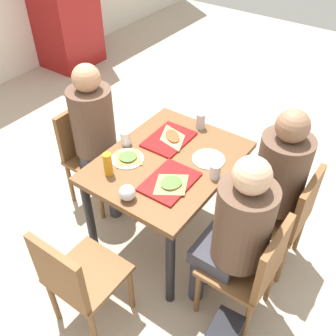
{
  "coord_description": "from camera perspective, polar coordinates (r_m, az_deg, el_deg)",
  "views": [
    {
      "loc": [
        -1.64,
        -1.17,
        2.38
      ],
      "look_at": [
        0.0,
        0.0,
        0.67
      ],
      "focal_mm": 41.61,
      "sensor_mm": 36.0,
      "label": 1
    }
  ],
  "objects": [
    {
      "name": "tray_red_near",
      "position": [
        2.42,
        0.23,
        -2.03
      ],
      "size": [
        0.36,
        0.26,
        0.02
      ],
      "primitive_type": "cube",
      "rotation": [
        0.0,
        0.0,
        0.01
      ],
      "color": "#B21414",
      "rests_on": "main_table"
    },
    {
      "name": "chair_left_end",
      "position": [
        2.35,
        -13.34,
        -15.36
      ],
      "size": [
        0.4,
        0.4,
        0.83
      ],
      "color": "brown",
      "rests_on": "ground_plane"
    },
    {
      "name": "paper_plate_center",
      "position": [
        2.61,
        -5.96,
        1.34
      ],
      "size": [
        0.22,
        0.22,
        0.01
      ],
      "primitive_type": "cylinder",
      "color": "white",
      "rests_on": "main_table"
    },
    {
      "name": "condiment_bottle",
      "position": [
        2.46,
        -8.79,
        0.54
      ],
      "size": [
        0.06,
        0.06,
        0.16
      ],
      "primitive_type": "cylinder",
      "color": "orange",
      "rests_on": "main_table"
    },
    {
      "name": "person_far_side",
      "position": [
        2.95,
        -10.34,
        5.52
      ],
      "size": [
        0.32,
        0.42,
        1.24
      ],
      "color": "#383842",
      "rests_on": "ground_plane"
    },
    {
      "name": "ground_plane",
      "position": [
        3.13,
        -0.0,
        -9.6
      ],
      "size": [
        10.0,
        10.0,
        0.02
      ],
      "primitive_type": "cube",
      "color": "#B7A893"
    },
    {
      "name": "chair_far_side",
      "position": [
        3.18,
        -11.65,
        2.68
      ],
      "size": [
        0.4,
        0.4,
        0.83
      ],
      "color": "brown",
      "rests_on": "ground_plane"
    },
    {
      "name": "pizza_slice_b",
      "position": [
        2.76,
        0.66,
        4.66
      ],
      "size": [
        0.25,
        0.27,
        0.02
      ],
      "color": "#DBAD60",
      "rests_on": "tray_red_far"
    },
    {
      "name": "person_in_brown_jacket",
      "position": [
        2.57,
        15.27,
        -1.42
      ],
      "size": [
        0.32,
        0.42,
        1.24
      ],
      "color": "#383842",
      "rests_on": "ground_plane"
    },
    {
      "name": "main_table",
      "position": [
        2.66,
        -0.0,
        -0.54
      ],
      "size": [
        1.04,
        0.81,
        0.75
      ],
      "color": "brown",
      "rests_on": "ground_plane"
    },
    {
      "name": "foil_bundle",
      "position": [
        2.3,
        -5.98,
        -3.62
      ],
      "size": [
        0.1,
        0.1,
        0.1
      ],
      "primitive_type": "sphere",
      "color": "silver",
      "rests_on": "main_table"
    },
    {
      "name": "soda_can",
      "position": [
        2.87,
        4.81,
        6.89
      ],
      "size": [
        0.07,
        0.07,
        0.12
      ],
      "primitive_type": "cylinder",
      "color": "#B7BCC6",
      "rests_on": "main_table"
    },
    {
      "name": "plastic_cup_a",
      "position": [
        2.72,
        -6.23,
        4.42
      ],
      "size": [
        0.07,
        0.07,
        0.1
      ],
      "primitive_type": "cylinder",
      "color": "white",
      "rests_on": "main_table"
    },
    {
      "name": "plastic_cup_b",
      "position": [
        2.44,
        6.91,
        -0.45
      ],
      "size": [
        0.07,
        0.07,
        0.1
      ],
      "primitive_type": "cylinder",
      "color": "white",
      "rests_on": "main_table"
    },
    {
      "name": "paper_plate_near_edge",
      "position": [
        2.61,
        5.97,
        1.31
      ],
      "size": [
        0.22,
        0.22,
        0.01
      ],
      "primitive_type": "cylinder",
      "color": "white",
      "rests_on": "main_table"
    },
    {
      "name": "chair_near_left",
      "position": [
        2.38,
        12.29,
        -14.03
      ],
      "size": [
        0.4,
        0.4,
        0.83
      ],
      "color": "brown",
      "rests_on": "ground_plane"
    },
    {
      "name": "pizza_slice_c",
      "position": [
        2.6,
        -5.89,
        1.58
      ],
      "size": [
        0.18,
        0.18,
        0.02
      ],
      "color": "#C68C47",
      "rests_on": "paper_plate_center"
    },
    {
      "name": "tray_red_far",
      "position": [
        2.76,
        0.14,
        4.24
      ],
      "size": [
        0.36,
        0.27,
        0.02
      ],
      "primitive_type": "cube",
      "rotation": [
        0.0,
        0.0,
        0.02
      ],
      "color": "#B21414",
      "rests_on": "main_table"
    },
    {
      "name": "person_in_red",
      "position": [
        2.22,
        9.92,
        -8.75
      ],
      "size": [
        0.32,
        0.42,
        1.24
      ],
      "color": "#383842",
      "rests_on": "ground_plane"
    },
    {
      "name": "chair_near_right",
      "position": [
        2.72,
        17.07,
        -6.42
      ],
      "size": [
        0.4,
        0.4,
        0.83
      ],
      "color": "brown",
      "rests_on": "ground_plane"
    },
    {
      "name": "pizza_slice_a",
      "position": [
        2.38,
        0.48,
        -2.26
      ],
      "size": [
        0.24,
        0.22,
        0.02
      ],
      "color": "tan",
      "rests_on": "tray_red_near"
    }
  ]
}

